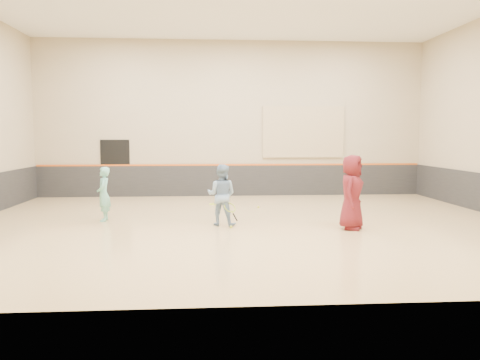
{
  "coord_description": "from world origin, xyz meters",
  "views": [
    {
      "loc": [
        -0.95,
        -12.24,
        2.36
      ],
      "look_at": [
        -0.08,
        0.4,
        1.15
      ],
      "focal_mm": 35.0,
      "sensor_mm": 36.0,
      "label": 1
    }
  ],
  "objects": [
    {
      "name": "instructor",
      "position": [
        -0.6,
        -0.08,
        0.81
      ],
      "size": [
        0.93,
        0.81,
        1.61
      ],
      "primitive_type": "imported",
      "rotation": [
        0.0,
        0.0,
        2.85
      ],
      "color": "#7F9FC4",
      "rests_on": "floor"
    },
    {
      "name": "doorway",
      "position": [
        -4.5,
        5.98,
        1.1
      ],
      "size": [
        1.1,
        0.05,
        2.2
      ],
      "primitive_type": "cube",
      "color": "black",
      "rests_on": "floor"
    },
    {
      "name": "held_racket",
      "position": [
        -0.39,
        -0.33,
        0.51
      ],
      "size": [
        0.54,
        0.54,
        0.53
      ],
      "primitive_type": null,
      "color": "#9DBB29",
      "rests_on": "instructor"
    },
    {
      "name": "wainscot_back",
      "position": [
        0.0,
        5.97,
        0.6
      ],
      "size": [
        14.9,
        0.04,
        1.2
      ],
      "primitive_type": "cube",
      "color": "#232326",
      "rests_on": "floor"
    },
    {
      "name": "ball_under_racket",
      "position": [
        -0.37,
        -0.49,
        0.03
      ],
      "size": [
        0.07,
        0.07,
        0.07
      ],
      "primitive_type": "sphere",
      "color": "yellow",
      "rests_on": "floor"
    },
    {
      "name": "spare_racket",
      "position": [
        -0.75,
        3.67,
        0.02
      ],
      "size": [
        0.72,
        0.72,
        0.05
      ],
      "primitive_type": null,
      "color": "#BDDE30",
      "rests_on": "floor"
    },
    {
      "name": "acoustic_panel",
      "position": [
        2.8,
        5.95,
        2.5
      ],
      "size": [
        3.2,
        0.08,
        2.0
      ],
      "primitive_type": "cube",
      "color": "tan",
      "rests_on": "wall_back"
    },
    {
      "name": "girl",
      "position": [
        -3.82,
        0.76,
        0.75
      ],
      "size": [
        0.41,
        0.58,
        1.5
      ],
      "primitive_type": "imported",
      "rotation": [
        0.0,
        0.0,
        -1.48
      ],
      "color": "#6DBEB0",
      "rests_on": "floor"
    },
    {
      "name": "young_man",
      "position": [
        2.66,
        -0.81,
        0.94
      ],
      "size": [
        0.95,
        1.09,
        1.88
      ],
      "primitive_type": "imported",
      "rotation": [
        0.0,
        0.0,
        1.09
      ],
      "color": "maroon",
      "rests_on": "floor"
    },
    {
      "name": "room",
      "position": [
        0.0,
        0.0,
        0.81
      ],
      "size": [
        15.04,
        12.04,
        6.22
      ],
      "color": "tan",
      "rests_on": "ground"
    },
    {
      "name": "ball_beside_spare",
      "position": [
        0.69,
        2.78,
        0.03
      ],
      "size": [
        0.07,
        0.07,
        0.07
      ],
      "primitive_type": "sphere",
      "color": "yellow",
      "rests_on": "floor"
    },
    {
      "name": "ball_in_hand",
      "position": [
        2.76,
        -0.88,
        1.17
      ],
      "size": [
        0.07,
        0.07,
        0.07
      ],
      "primitive_type": "sphere",
      "color": "#B3D030",
      "rests_on": "young_man"
    },
    {
      "name": "accent_stripe",
      "position": [
        0.0,
        5.96,
        1.22
      ],
      "size": [
        14.9,
        0.03,
        0.06
      ],
      "primitive_type": "cube",
      "color": "#D85914",
      "rests_on": "wall_back"
    }
  ]
}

